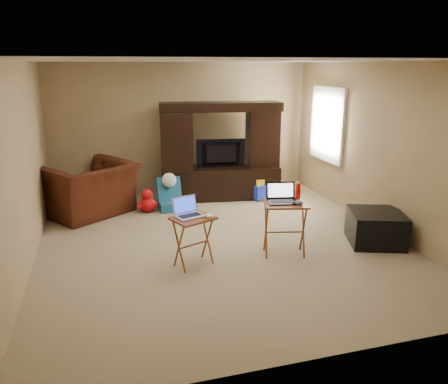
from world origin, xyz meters
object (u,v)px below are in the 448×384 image
object	(u,v)px
plush_toy	(147,201)
mouse_right	(299,202)
child_rocker	(171,194)
mouse_left	(209,216)
tray_table_right	(285,229)
laptop_right	(283,194)
ottoman	(376,228)
entertainment_center	(221,151)
tray_table_left	(193,241)
push_toy	(265,188)
water_bottle	(298,192)
recliner	(89,189)
television	(221,154)
laptop_left	(190,208)

from	to	relation	value
plush_toy	mouse_right	size ratio (longest dim) A/B	2.78
child_rocker	mouse_left	xyz separation A→B (m)	(0.12, -2.34, 0.38)
tray_table_right	laptop_right	world-z (taller)	laptop_right
ottoman	tray_table_right	xyz separation A→B (m)	(-1.40, -0.00, 0.13)
entertainment_center	tray_table_left	size ratio (longest dim) A/B	3.45
plush_toy	ottoman	world-z (taller)	ottoman
mouse_left	entertainment_center	bearing A→B (deg)	71.81
push_toy	water_bottle	bearing A→B (deg)	-117.80
entertainment_center	push_toy	bearing A→B (deg)	-10.29
recliner	mouse_left	size ratio (longest dim) A/B	10.38
tray_table_right	laptop_right	size ratio (longest dim) A/B	1.91
television	mouse_left	size ratio (longest dim) A/B	7.05
push_toy	tray_table_left	distance (m)	3.10
recliner	tray_table_left	world-z (taller)	recliner
tray_table_left	recliner	bearing A→B (deg)	95.09
ottoman	laptop_left	distance (m)	2.72
mouse_right	tray_table_left	bearing A→B (deg)	174.59
recliner	ottoman	distance (m)	4.60
push_toy	mouse_right	bearing A→B (deg)	-118.46
laptop_right	water_bottle	distance (m)	0.25
television	laptop_left	bearing A→B (deg)	75.18
recliner	push_toy	distance (m)	3.18
push_toy	mouse_right	distance (m)	2.69
recliner	mouse_right	world-z (taller)	recliner
laptop_left	mouse_left	size ratio (longest dim) A/B	2.58
push_toy	tray_table_left	size ratio (longest dim) A/B	0.86
entertainment_center	recliner	size ratio (longest dim) A/B	1.64
child_rocker	push_toy	xyz separation A→B (m)	(1.82, 0.18, -0.07)
child_rocker	mouse_right	distance (m)	2.76
ottoman	mouse_left	xyz separation A→B (m)	(-2.45, -0.06, 0.43)
tray_table_left	laptop_right	world-z (taller)	laptop_right
tray_table_right	mouse_left	size ratio (longest dim) A/B	5.59
television	ottoman	xyz separation A→B (m)	(1.53, -2.67, -0.63)
plush_toy	push_toy	distance (m)	2.24
push_toy	laptop_right	bearing A→B (deg)	-122.87
plush_toy	mouse_left	bearing A→B (deg)	-77.33
entertainment_center	laptop_right	distance (m)	2.70
laptop_left	tray_table_left	bearing A→B (deg)	-63.25
tray_table_right	push_toy	bearing A→B (deg)	88.74
push_toy	ottoman	size ratio (longest dim) A/B	0.77
entertainment_center	water_bottle	size ratio (longest dim) A/B	9.88
push_toy	tray_table_right	size ratio (longest dim) A/B	0.76
laptop_right	ottoman	bearing A→B (deg)	10.94
push_toy	mouse_left	world-z (taller)	mouse_left
recliner	laptop_right	distance (m)	3.46
laptop_right	mouse_left	xyz separation A→B (m)	(-1.00, -0.08, -0.18)
water_bottle	tray_table_right	bearing A→B (deg)	-158.20
ottoman	child_rocker	bearing A→B (deg)	138.38
laptop_left	mouse_left	distance (m)	0.26
laptop_right	mouse_right	bearing A→B (deg)	-27.82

